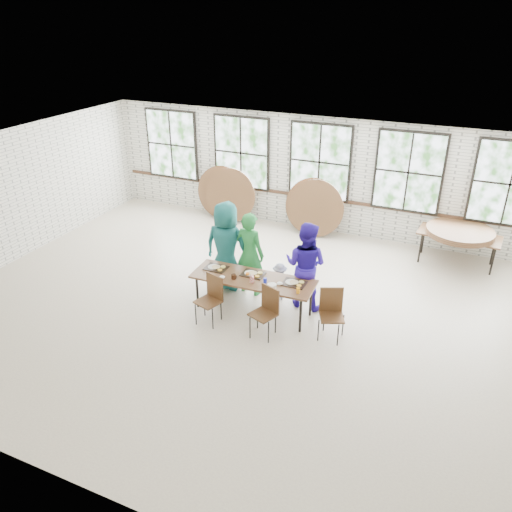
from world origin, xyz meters
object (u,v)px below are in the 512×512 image
(dining_table, at_px, (253,280))
(chair_near_left, at_px, (211,295))
(chair_near_right, at_px, (267,308))
(storage_table, at_px, (459,237))

(dining_table, bearing_deg, chair_near_left, -135.78)
(dining_table, distance_m, chair_near_right, 0.81)
(chair_near_left, xyz_separation_m, chair_near_right, (1.12, 0.01, 0.00))
(dining_table, xyz_separation_m, chair_near_right, (0.53, -0.60, -0.13))
(chair_near_right, xyz_separation_m, storage_table, (2.96, 4.37, 0.13))
(dining_table, height_order, storage_table, same)
(dining_table, height_order, chair_near_right, chair_near_right)
(dining_table, relative_size, chair_near_left, 2.55)
(dining_table, height_order, chair_near_left, chair_near_left)
(chair_near_left, bearing_deg, storage_table, 65.33)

